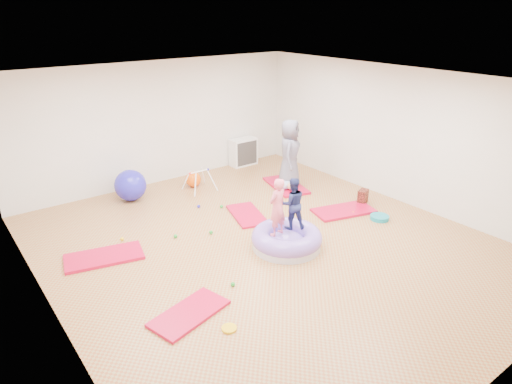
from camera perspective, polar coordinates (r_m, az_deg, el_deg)
room at (r=7.49m, az=1.39°, el=2.85°), size 7.01×8.01×2.81m
gym_mat_front_left at (r=6.45m, az=-8.33°, el=-14.78°), size 1.19×0.80×0.05m
gym_mat_mid_left at (r=8.05m, az=-18.46°, el=-7.69°), size 1.36×0.90×0.05m
gym_mat_center_back at (r=9.12m, az=-1.13°, el=-2.86°), size 0.85×1.22×0.05m
gym_mat_right at (r=9.45m, az=10.90°, el=-2.32°), size 1.35×0.92×0.05m
gym_mat_rear_right at (r=10.61m, az=3.76°, el=0.82°), size 0.96×1.41×0.05m
inflatable_cushion at (r=7.93m, az=3.84°, el=-5.94°), size 1.22×1.22×0.38m
child_pink at (r=7.52m, az=2.68°, el=-1.56°), size 0.40×0.30×1.00m
child_navy at (r=7.78m, az=4.58°, el=-1.11°), size 0.56×0.51×0.92m
adult_caregiver at (r=10.31m, az=4.23°, el=4.85°), size 0.89×0.86×1.54m
infant at (r=10.27m, az=3.89°, el=0.88°), size 0.35×0.36×0.21m
ball_pit_balls at (r=8.67m, az=-1.89°, el=-4.15°), size 4.22×2.87×0.07m
exercise_ball_blue at (r=10.10m, az=-15.43°, el=0.81°), size 0.68×0.68×0.68m
exercise_ball_orange at (r=10.63m, az=-7.85°, el=1.58°), size 0.36×0.36×0.36m
infant_play_gym at (r=10.31m, az=-7.11°, el=1.80°), size 0.63×0.59×0.48m
cube_shelf at (r=11.97m, az=-1.58°, el=5.04°), size 0.71×0.35×0.71m
balance_disc at (r=9.28m, az=15.19°, el=-3.09°), size 0.36×0.36×0.08m
backpack at (r=9.89m, az=13.21°, el=-0.58°), size 0.31×0.25×0.30m
yellow_toy at (r=6.17m, az=-3.38°, el=-16.66°), size 0.20×0.20×0.03m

